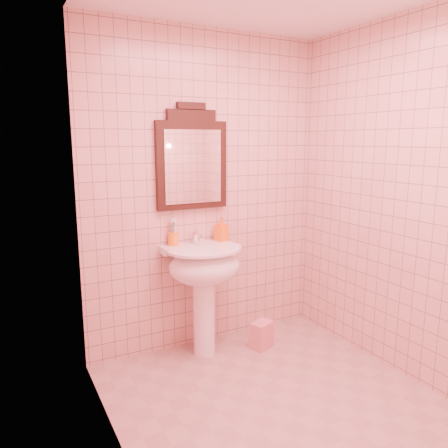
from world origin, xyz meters
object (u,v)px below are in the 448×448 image
toothbrush_cup (173,239)px  towel (262,335)px  mirror (192,161)px  soap_dispenser (221,229)px  pedestal_sink (204,273)px

toothbrush_cup → towel: toothbrush_cup is taller
mirror → towel: bearing=-35.8°
toothbrush_cup → soap_dispenser: (0.40, -0.04, 0.04)m
pedestal_sink → toothbrush_cup: (-0.17, 0.18, 0.25)m
pedestal_sink → mirror: 0.87m
mirror → towel: (0.45, -0.33, -1.40)m
toothbrush_cup → soap_dispenser: soap_dispenser is taller
mirror → soap_dispenser: size_ratio=4.14×
mirror → towel: mirror is taller
towel → toothbrush_cup: bearing=154.0°
mirror → soap_dispenser: bearing=-14.4°
soap_dispenser → towel: size_ratio=0.88×
pedestal_sink → toothbrush_cup: 0.36m
pedestal_sink → soap_dispenser: (0.22, 0.14, 0.30)m
pedestal_sink → mirror: mirror is taller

